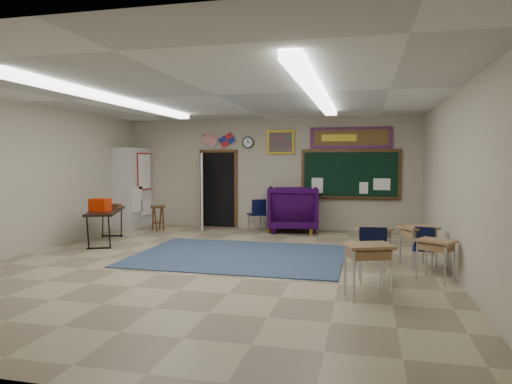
% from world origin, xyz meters
% --- Properties ---
extents(floor, '(9.00, 9.00, 0.00)m').
position_xyz_m(floor, '(0.00, 0.00, 0.00)').
color(floor, tan).
rests_on(floor, ground).
extents(back_wall, '(8.00, 0.04, 3.00)m').
position_xyz_m(back_wall, '(0.00, 4.50, 1.50)').
color(back_wall, '#AEA48D').
rests_on(back_wall, floor).
extents(front_wall, '(8.00, 0.04, 3.00)m').
position_xyz_m(front_wall, '(0.00, -4.50, 1.50)').
color(front_wall, '#AEA48D').
rests_on(front_wall, floor).
extents(left_wall, '(0.04, 9.00, 3.00)m').
position_xyz_m(left_wall, '(-4.00, 0.00, 1.50)').
color(left_wall, '#AEA48D').
rests_on(left_wall, floor).
extents(right_wall, '(0.04, 9.00, 3.00)m').
position_xyz_m(right_wall, '(4.00, 0.00, 1.50)').
color(right_wall, '#AEA48D').
rests_on(right_wall, floor).
extents(ceiling, '(8.00, 9.00, 0.04)m').
position_xyz_m(ceiling, '(0.00, 0.00, 3.00)').
color(ceiling, white).
rests_on(ceiling, back_wall).
extents(area_rug, '(4.00, 3.00, 0.02)m').
position_xyz_m(area_rug, '(0.20, 0.80, 0.01)').
color(area_rug, '#31435E').
rests_on(area_rug, floor).
extents(fluorescent_strips, '(3.86, 6.00, 0.10)m').
position_xyz_m(fluorescent_strips, '(0.00, 0.00, 2.94)').
color(fluorescent_strips, white).
rests_on(fluorescent_strips, ceiling).
extents(doorway, '(1.10, 0.89, 2.16)m').
position_xyz_m(doorway, '(-1.50, 4.35, 1.06)').
color(doorway, black).
rests_on(doorway, back_wall).
extents(chalkboard, '(2.55, 0.14, 1.30)m').
position_xyz_m(chalkboard, '(2.20, 4.46, 1.46)').
color(chalkboard, '#4F2F16').
rests_on(chalkboard, back_wall).
extents(bulletin_board, '(2.10, 0.05, 0.55)m').
position_xyz_m(bulletin_board, '(2.20, 4.47, 2.45)').
color(bulletin_board, red).
rests_on(bulletin_board, back_wall).
extents(framed_art_print, '(0.75, 0.05, 0.65)m').
position_xyz_m(framed_art_print, '(0.35, 4.47, 2.35)').
color(framed_art_print, olive).
rests_on(framed_art_print, back_wall).
extents(wall_clock, '(0.32, 0.05, 0.32)m').
position_xyz_m(wall_clock, '(-0.55, 4.47, 2.35)').
color(wall_clock, black).
rests_on(wall_clock, back_wall).
extents(wall_flags, '(1.16, 0.06, 0.70)m').
position_xyz_m(wall_flags, '(-1.40, 4.44, 2.48)').
color(wall_flags, red).
rests_on(wall_flags, back_wall).
extents(storage_cabinet, '(0.59, 1.25, 2.20)m').
position_xyz_m(storage_cabinet, '(-3.71, 3.85, 1.10)').
color(storage_cabinet, silver).
rests_on(storage_cabinet, floor).
extents(wingback_armchair, '(1.47, 1.50, 1.19)m').
position_xyz_m(wingback_armchair, '(0.74, 4.15, 0.60)').
color(wingback_armchair, black).
rests_on(wingback_armchair, floor).
extents(student_chair_reading, '(0.59, 0.59, 0.86)m').
position_xyz_m(student_chair_reading, '(-0.18, 3.91, 0.43)').
color(student_chair_reading, black).
rests_on(student_chair_reading, floor).
extents(student_chair_desk_a, '(0.47, 0.47, 0.88)m').
position_xyz_m(student_chair_desk_a, '(2.68, -0.62, 0.44)').
color(student_chair_desk_a, black).
rests_on(student_chair_desk_a, floor).
extents(student_chair_desk_b, '(0.42, 0.42, 0.73)m').
position_xyz_m(student_chair_desk_b, '(3.55, 0.32, 0.37)').
color(student_chair_desk_b, black).
rests_on(student_chair_desk_b, floor).
extents(student_desk_front_left, '(0.70, 0.64, 0.67)m').
position_xyz_m(student_desk_front_left, '(2.73, 0.54, 0.38)').
color(student_desk_front_left, '#A1704B').
rests_on(student_desk_front_left, floor).
extents(student_desk_front_right, '(0.73, 0.68, 0.70)m').
position_xyz_m(student_desk_front_right, '(3.51, 0.73, 0.39)').
color(student_desk_front_right, '#A1704B').
rests_on(student_desk_front_right, floor).
extents(student_desk_back_left, '(0.74, 0.65, 0.74)m').
position_xyz_m(student_desk_back_left, '(2.63, -1.43, 0.41)').
color(student_desk_back_left, '#A1704B').
rests_on(student_desk_back_left, floor).
extents(student_desk_back_right, '(0.67, 0.62, 0.64)m').
position_xyz_m(student_desk_back_right, '(3.65, -0.25, 0.36)').
color(student_desk_back_right, '#A1704B').
rests_on(student_desk_back_right, floor).
extents(folding_table, '(1.20, 1.88, 1.02)m').
position_xyz_m(folding_table, '(-3.14, 1.52, 0.40)').
color(folding_table, black).
rests_on(folding_table, floor).
extents(wooden_stool, '(0.37, 0.37, 0.66)m').
position_xyz_m(wooden_stool, '(-2.72, 3.34, 0.34)').
color(wooden_stool, '#552E19').
rests_on(wooden_stool, floor).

